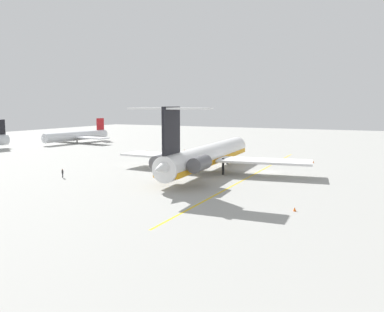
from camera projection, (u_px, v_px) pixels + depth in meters
name	position (u px, v px, depth m)	size (l,w,h in m)	color
ground	(265.00, 172.00, 82.33)	(319.50, 319.50, 0.00)	#9E9E99
main_jetliner	(207.00, 155.00, 79.91)	(47.43, 42.10, 13.81)	white
airliner_mid_right	(75.00, 136.00, 145.57)	(30.11, 29.85, 8.99)	silver
ground_crew_near_nose	(184.00, 152.00, 108.81)	(0.28, 0.44, 1.77)	black
ground_crew_near_tail	(147.00, 152.00, 107.52)	(0.27, 0.42, 1.67)	black
ground_crew_portside	(62.00, 172.00, 75.23)	(0.44, 0.28, 1.74)	black
safety_cone_nose	(295.00, 209.00, 51.47)	(0.40, 0.40, 0.55)	#EA590F
safety_cone_wingtip	(313.00, 162.00, 94.71)	(0.40, 0.40, 0.55)	#EA590F
taxiway_centreline	(251.00, 176.00, 77.58)	(76.19, 0.36, 0.01)	gold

